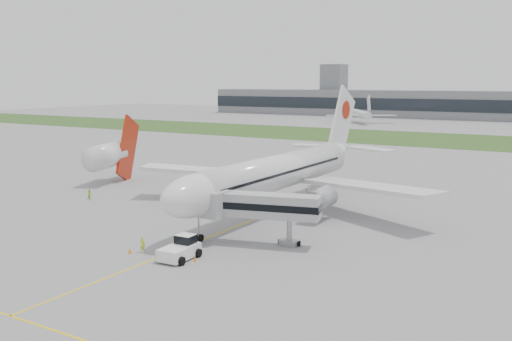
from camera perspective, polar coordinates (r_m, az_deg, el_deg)
The scene contains 14 objects.
ground at distance 79.41m, azimuth 0.77°, elevation -4.55°, with size 600.00×600.00×0.00m, color gray.
apron_markings at distance 75.26m, azimuth -1.16°, elevation -5.31°, with size 70.00×70.00×0.04m, color yellow, non-canonical shape.
grass_strip at distance 191.62m, azimuth 19.20°, elevation 2.86°, with size 600.00×50.00×0.02m, color #21451A.
terminal_building at distance 299.35m, azimuth 23.69°, elevation 5.94°, with size 320.00×22.30×14.00m.
control_tower at distance 325.87m, azimuth 7.73°, elevation 5.55°, with size 12.00×12.00×56.00m, color gray, non-canonical shape.
airliner at distance 82.48m, azimuth 2.48°, elevation -0.05°, with size 48.13×53.95×17.88m.
pushback_tug at distance 60.95m, azimuth -7.52°, elevation -7.74°, with size 3.38×4.78×2.37m.
jet_bridge at distance 64.66m, azimuth 0.28°, elevation -3.58°, with size 12.84×6.77×6.08m.
safety_cone_left at distance 63.87m, azimuth -12.50°, elevation -7.83°, with size 0.45×0.45×0.62m, color orange.
safety_cone_right at distance 60.05m, azimuth -6.11°, elevation -8.79°, with size 0.39×0.39×0.54m, color orange.
ground_crew_near at distance 63.77m, azimuth -11.28°, elevation -7.27°, with size 0.66×0.43×1.80m, color #C0EC27.
ground_crew_far at distance 93.44m, azimuth -16.28°, elevation -2.34°, with size 0.82×0.64×1.69m, color #9FE726.
neighbor_aircraft at distance 107.70m, azimuth -14.51°, elevation 1.51°, with size 7.40×16.11×13.02m.
distant_aircraft_left at distance 261.16m, azimuth 10.45°, elevation 4.68°, with size 31.33×27.64×11.98m, color silver, non-canonical shape.
Camera 1 is at (38.93, -66.71, 18.43)m, focal length 40.00 mm.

